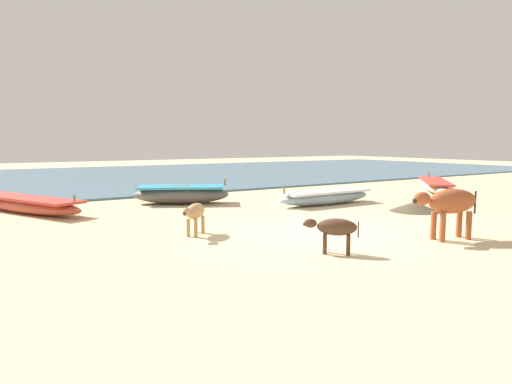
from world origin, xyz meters
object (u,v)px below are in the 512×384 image
(fishing_boat_1, at_px, (26,204))
(cow_adult_rust, at_px, (450,203))
(fishing_boat_3, at_px, (326,197))
(fishing_boat_2, at_px, (181,194))
(calf_near_dark, at_px, (335,228))
(calf_far_tan, at_px, (195,212))
(fishing_boat_0, at_px, (435,185))

(fishing_boat_1, distance_m, cow_adult_rust, 11.02)
(fishing_boat_3, bearing_deg, fishing_boat_2, -34.76)
(fishing_boat_1, xyz_separation_m, fishing_boat_2, (4.43, -0.67, 0.07))
(fishing_boat_1, bearing_deg, calf_near_dark, 1.61)
(calf_far_tan, bearing_deg, fishing_boat_3, 156.48)
(cow_adult_rust, bearing_deg, fishing_boat_2, -60.17)
(fishing_boat_3, bearing_deg, calf_near_dark, 49.91)
(fishing_boat_3, height_order, calf_near_dark, fishing_boat_3)
(fishing_boat_0, height_order, cow_adult_rust, cow_adult_rust)
(fishing_boat_1, relative_size, calf_far_tan, 5.37)
(fishing_boat_0, distance_m, fishing_boat_2, 10.33)
(calf_near_dark, bearing_deg, calf_far_tan, -19.55)
(fishing_boat_0, height_order, calf_near_dark, fishing_boat_0)
(fishing_boat_3, bearing_deg, fishing_boat_1, -21.94)
(fishing_boat_3, bearing_deg, fishing_boat_0, -175.35)
(fishing_boat_2, height_order, cow_adult_rust, cow_adult_rust)
(fishing_boat_1, bearing_deg, cow_adult_rust, 13.47)
(fishing_boat_3, relative_size, cow_adult_rust, 2.25)
(fishing_boat_0, height_order, fishing_boat_2, fishing_boat_2)
(fishing_boat_3, bearing_deg, calf_far_tan, 20.53)
(cow_adult_rust, relative_size, calf_far_tan, 1.80)
(fishing_boat_2, bearing_deg, calf_far_tan, -81.69)
(fishing_boat_1, distance_m, calf_near_dark, 9.17)
(calf_far_tan, bearing_deg, fishing_boat_1, -107.12)
(fishing_boat_1, bearing_deg, fishing_boat_0, 53.71)
(fishing_boat_3, xyz_separation_m, calf_far_tan, (-5.51, -2.07, 0.25))
(fishing_boat_3, distance_m, calf_near_dark, 6.34)
(fishing_boat_1, bearing_deg, fishing_boat_3, 42.70)
(cow_adult_rust, xyz_separation_m, calf_near_dark, (-2.74, 0.40, -0.29))
(fishing_boat_0, relative_size, fishing_boat_2, 1.25)
(cow_adult_rust, bearing_deg, fishing_boat_0, -130.50)
(fishing_boat_3, bearing_deg, cow_adult_rust, 75.71)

